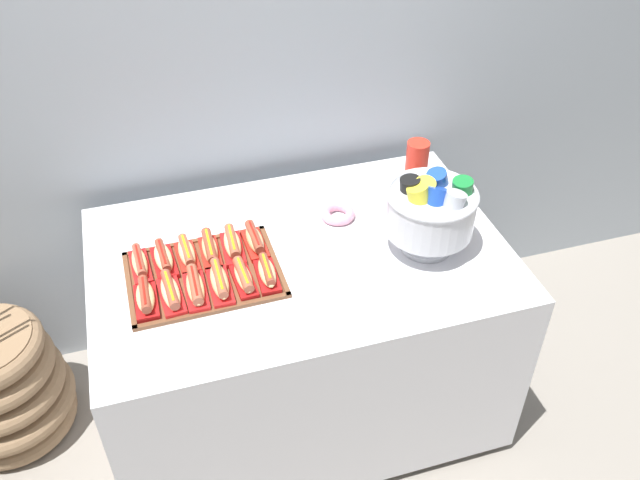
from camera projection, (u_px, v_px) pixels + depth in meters
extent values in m
plane|color=gray|center=(303.00, 400.00, 2.73)|extent=(10.00, 10.00, 0.00)
cube|color=#9EA8B2|center=(252.00, 36.00, 2.34)|extent=(6.00, 0.10, 2.60)
cube|color=silver|center=(301.00, 329.00, 2.47)|extent=(1.37, 0.90, 0.74)
cylinder|color=black|center=(469.00, 430.00, 2.59)|extent=(0.05, 0.05, 0.04)
cylinder|color=black|center=(151.00, 366.00, 2.84)|extent=(0.05, 0.05, 0.04)
cylinder|color=black|center=(403.00, 310.00, 3.10)|extent=(0.05, 0.05, 0.04)
torus|color=#896B4C|center=(14.00, 415.00, 2.61)|extent=(0.47, 0.47, 0.09)
torus|color=#896B4C|center=(7.00, 400.00, 2.55)|extent=(0.50, 0.50, 0.09)
cube|color=brown|center=(204.00, 275.00, 2.14)|extent=(0.49, 0.37, 0.01)
cube|color=brown|center=(214.00, 310.00, 2.01)|extent=(0.48, 0.02, 0.01)
cube|color=brown|center=(195.00, 241.00, 2.26)|extent=(0.48, 0.02, 0.01)
cube|color=brown|center=(129.00, 289.00, 2.08)|extent=(0.02, 0.36, 0.01)
cube|color=brown|center=(274.00, 259.00, 2.19)|extent=(0.02, 0.36, 0.01)
cube|color=#B21414|center=(147.00, 302.00, 2.03)|extent=(0.07, 0.15, 0.02)
ellipsoid|color=#E0BC7F|center=(145.00, 297.00, 2.01)|extent=(0.06, 0.14, 0.04)
cylinder|color=brown|center=(145.00, 294.00, 2.01)|extent=(0.03, 0.14, 0.03)
cylinder|color=red|center=(144.00, 291.00, 2.00)|extent=(0.01, 0.12, 0.01)
cube|color=red|center=(171.00, 297.00, 2.05)|extent=(0.08, 0.18, 0.02)
ellipsoid|color=beige|center=(171.00, 292.00, 2.03)|extent=(0.06, 0.16, 0.04)
cylinder|color=#9E4C38|center=(170.00, 289.00, 2.03)|extent=(0.04, 0.16, 0.03)
cylinder|color=yellow|center=(169.00, 286.00, 2.02)|extent=(0.02, 0.14, 0.01)
cube|color=red|center=(196.00, 292.00, 2.06)|extent=(0.07, 0.18, 0.02)
ellipsoid|color=#E0BC7F|center=(195.00, 287.00, 2.05)|extent=(0.05, 0.17, 0.04)
cylinder|color=#A8563D|center=(195.00, 284.00, 2.04)|extent=(0.04, 0.16, 0.03)
cylinder|color=red|center=(194.00, 281.00, 2.03)|extent=(0.01, 0.14, 0.01)
cube|color=red|center=(220.00, 287.00, 2.08)|extent=(0.07, 0.18, 0.02)
ellipsoid|color=#E0BC7F|center=(219.00, 281.00, 2.07)|extent=(0.05, 0.17, 0.04)
cylinder|color=#A8563D|center=(219.00, 278.00, 2.06)|extent=(0.03, 0.16, 0.03)
cylinder|color=yellow|center=(219.00, 275.00, 2.05)|extent=(0.01, 0.14, 0.01)
cube|color=#B21414|center=(244.00, 282.00, 2.10)|extent=(0.07, 0.16, 0.02)
ellipsoid|color=beige|center=(244.00, 277.00, 2.09)|extent=(0.05, 0.15, 0.04)
cylinder|color=#A8563D|center=(243.00, 274.00, 2.08)|extent=(0.04, 0.15, 0.03)
cylinder|color=yellow|center=(243.00, 271.00, 2.07)|extent=(0.01, 0.12, 0.01)
cube|color=#B21414|center=(267.00, 277.00, 2.12)|extent=(0.07, 0.16, 0.02)
ellipsoid|color=#E0BC7F|center=(267.00, 272.00, 2.10)|extent=(0.05, 0.15, 0.04)
cylinder|color=brown|center=(267.00, 269.00, 2.10)|extent=(0.03, 0.14, 0.03)
cylinder|color=yellow|center=(267.00, 266.00, 2.09)|extent=(0.01, 0.12, 0.01)
cube|color=red|center=(141.00, 267.00, 2.15)|extent=(0.07, 0.17, 0.02)
ellipsoid|color=#E0BC7F|center=(140.00, 263.00, 2.14)|extent=(0.05, 0.16, 0.04)
cylinder|color=#9E4C38|center=(139.00, 260.00, 2.13)|extent=(0.03, 0.15, 0.03)
cylinder|color=red|center=(138.00, 257.00, 2.12)|extent=(0.01, 0.12, 0.01)
cube|color=#B21414|center=(164.00, 263.00, 2.17)|extent=(0.08, 0.17, 0.02)
ellipsoid|color=beige|center=(163.00, 258.00, 2.15)|extent=(0.06, 0.15, 0.04)
cylinder|color=brown|center=(163.00, 255.00, 2.15)|extent=(0.04, 0.15, 0.03)
cylinder|color=red|center=(162.00, 252.00, 2.14)|extent=(0.02, 0.12, 0.01)
cube|color=red|center=(188.00, 258.00, 2.18)|extent=(0.07, 0.16, 0.02)
ellipsoid|color=beige|center=(187.00, 253.00, 2.17)|extent=(0.06, 0.15, 0.04)
cylinder|color=#A8563D|center=(186.00, 250.00, 2.16)|extent=(0.03, 0.14, 0.03)
cylinder|color=yellow|center=(186.00, 247.00, 2.15)|extent=(0.01, 0.12, 0.01)
cube|color=red|center=(210.00, 254.00, 2.20)|extent=(0.06, 0.17, 0.02)
ellipsoid|color=#E0BC7F|center=(210.00, 249.00, 2.19)|extent=(0.05, 0.16, 0.04)
cylinder|color=brown|center=(209.00, 246.00, 2.18)|extent=(0.04, 0.16, 0.03)
cylinder|color=yellow|center=(209.00, 242.00, 2.17)|extent=(0.01, 0.13, 0.01)
cube|color=red|center=(233.00, 249.00, 2.22)|extent=(0.07, 0.17, 0.02)
ellipsoid|color=beige|center=(232.00, 244.00, 2.21)|extent=(0.06, 0.16, 0.04)
cylinder|color=#A8563D|center=(232.00, 241.00, 2.20)|extent=(0.04, 0.15, 0.03)
cylinder|color=yellow|center=(232.00, 238.00, 2.19)|extent=(0.01, 0.13, 0.01)
cube|color=red|center=(255.00, 245.00, 2.24)|extent=(0.07, 0.16, 0.02)
ellipsoid|color=tan|center=(255.00, 240.00, 2.22)|extent=(0.05, 0.15, 0.04)
cylinder|color=brown|center=(255.00, 237.00, 2.21)|extent=(0.04, 0.15, 0.03)
cylinder|color=red|center=(254.00, 233.00, 2.21)|extent=(0.01, 0.13, 0.01)
cylinder|color=silver|center=(426.00, 245.00, 2.25)|extent=(0.17, 0.17, 0.02)
cone|color=silver|center=(427.00, 236.00, 2.22)|extent=(0.06, 0.06, 0.06)
cylinder|color=silver|center=(430.00, 212.00, 2.16)|extent=(0.29, 0.29, 0.14)
torus|color=silver|center=(432.00, 194.00, 2.12)|extent=(0.30, 0.30, 0.02)
cylinder|color=#197A33|center=(462.00, 196.00, 2.14)|extent=(0.08, 0.08, 0.13)
cylinder|color=#1E47B2|center=(439.00, 187.00, 2.18)|extent=(0.11, 0.08, 0.14)
cylinder|color=yellow|center=(424.00, 195.00, 2.15)|extent=(0.10, 0.12, 0.14)
cylinder|color=black|center=(410.00, 195.00, 2.15)|extent=(0.10, 0.09, 0.13)
cylinder|color=yellow|center=(420.00, 205.00, 2.11)|extent=(0.11, 0.11, 0.14)
cylinder|color=#1E47B2|center=(435.00, 207.00, 2.10)|extent=(0.11, 0.11, 0.15)
cylinder|color=#B7BCC6|center=(451.00, 210.00, 2.09)|extent=(0.12, 0.10, 0.14)
cylinder|color=red|center=(414.00, 184.00, 2.44)|extent=(0.08, 0.08, 0.12)
cylinder|color=red|center=(415.00, 179.00, 2.42)|extent=(0.08, 0.08, 0.12)
cylinder|color=red|center=(416.00, 173.00, 2.41)|extent=(0.08, 0.08, 0.12)
cylinder|color=red|center=(416.00, 168.00, 2.40)|extent=(0.08, 0.08, 0.12)
cylinder|color=red|center=(417.00, 163.00, 2.38)|extent=(0.08, 0.08, 0.12)
cylinder|color=red|center=(417.00, 158.00, 2.37)|extent=(0.08, 0.08, 0.12)
torus|color=pink|center=(338.00, 214.00, 2.37)|extent=(0.12, 0.12, 0.03)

